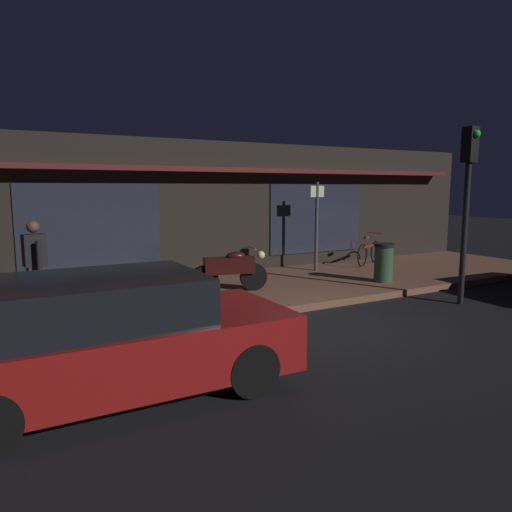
{
  "coord_description": "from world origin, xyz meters",
  "views": [
    {
      "loc": [
        -5.26,
        -6.42,
        2.41
      ],
      "look_at": [
        -0.31,
        2.4,
        0.95
      ],
      "focal_mm": 33.48,
      "sensor_mm": 36.0,
      "label": 1
    }
  ],
  "objects_px": {
    "motorcycle": "(231,269)",
    "person_photographer": "(35,264)",
    "sign_post": "(317,221)",
    "traffic_light_pole": "(468,184)",
    "trash_bin": "(384,262)",
    "parked_car_near": "(113,337)",
    "bicycle_parked": "(369,252)"
  },
  "relations": [
    {
      "from": "person_photographer",
      "to": "trash_bin",
      "type": "height_order",
      "value": "person_photographer"
    },
    {
      "from": "motorcycle",
      "to": "person_photographer",
      "type": "xyz_separation_m",
      "value": [
        -3.84,
        0.2,
        0.38
      ]
    },
    {
      "from": "motorcycle",
      "to": "person_photographer",
      "type": "bearing_deg",
      "value": 177.06
    },
    {
      "from": "traffic_light_pole",
      "to": "bicycle_parked",
      "type": "bearing_deg",
      "value": 73.06
    },
    {
      "from": "bicycle_parked",
      "to": "sign_post",
      "type": "height_order",
      "value": "sign_post"
    },
    {
      "from": "parked_car_near",
      "to": "motorcycle",
      "type": "bearing_deg",
      "value": 48.15
    },
    {
      "from": "person_photographer",
      "to": "trash_bin",
      "type": "xyz_separation_m",
      "value": [
        7.54,
        -1.01,
        -0.41
      ]
    },
    {
      "from": "traffic_light_pole",
      "to": "sign_post",
      "type": "bearing_deg",
      "value": 100.09
    },
    {
      "from": "bicycle_parked",
      "to": "traffic_light_pole",
      "type": "bearing_deg",
      "value": -106.94
    },
    {
      "from": "trash_bin",
      "to": "parked_car_near",
      "type": "distance_m",
      "value": 7.67
    },
    {
      "from": "person_photographer",
      "to": "parked_car_near",
      "type": "distance_m",
      "value": 4.0
    },
    {
      "from": "trash_bin",
      "to": "traffic_light_pole",
      "type": "relative_size",
      "value": 0.26
    },
    {
      "from": "bicycle_parked",
      "to": "trash_bin",
      "type": "relative_size",
      "value": 1.63
    },
    {
      "from": "trash_bin",
      "to": "traffic_light_pole",
      "type": "xyz_separation_m",
      "value": [
        0.24,
        -2.0,
        1.86
      ]
    },
    {
      "from": "bicycle_parked",
      "to": "parked_car_near",
      "type": "xyz_separation_m",
      "value": [
        -8.58,
        -5.1,
        0.2
      ]
    },
    {
      "from": "sign_post",
      "to": "traffic_light_pole",
      "type": "distance_m",
      "value": 4.25
    },
    {
      "from": "motorcycle",
      "to": "parked_car_near",
      "type": "height_order",
      "value": "parked_car_near"
    },
    {
      "from": "motorcycle",
      "to": "traffic_light_pole",
      "type": "bearing_deg",
      "value": -35.46
    },
    {
      "from": "bicycle_parked",
      "to": "trash_bin",
      "type": "distance_m",
      "value": 2.62
    },
    {
      "from": "sign_post",
      "to": "traffic_light_pole",
      "type": "xyz_separation_m",
      "value": [
        0.72,
        -4.07,
        0.97
      ]
    },
    {
      "from": "person_photographer",
      "to": "trash_bin",
      "type": "relative_size",
      "value": 1.8
    },
    {
      "from": "trash_bin",
      "to": "sign_post",
      "type": "bearing_deg",
      "value": 103.08
    },
    {
      "from": "person_photographer",
      "to": "sign_post",
      "type": "height_order",
      "value": "sign_post"
    },
    {
      "from": "traffic_light_pole",
      "to": "trash_bin",
      "type": "bearing_deg",
      "value": 96.94
    },
    {
      "from": "sign_post",
      "to": "trash_bin",
      "type": "distance_m",
      "value": 2.3
    },
    {
      "from": "person_photographer",
      "to": "parked_car_near",
      "type": "bearing_deg",
      "value": -83.24
    },
    {
      "from": "motorcycle",
      "to": "sign_post",
      "type": "bearing_deg",
      "value": 21.36
    },
    {
      "from": "person_photographer",
      "to": "sign_post",
      "type": "distance_m",
      "value": 7.16
    },
    {
      "from": "bicycle_parked",
      "to": "parked_car_near",
      "type": "bearing_deg",
      "value": -149.27
    },
    {
      "from": "bicycle_parked",
      "to": "parked_car_near",
      "type": "height_order",
      "value": "parked_car_near"
    },
    {
      "from": "person_photographer",
      "to": "parked_car_near",
      "type": "xyz_separation_m",
      "value": [
        0.47,
        -3.96,
        -0.32
      ]
    },
    {
      "from": "bicycle_parked",
      "to": "sign_post",
      "type": "relative_size",
      "value": 0.63
    }
  ]
}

